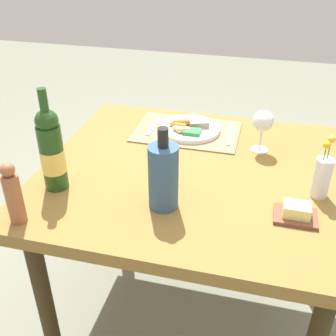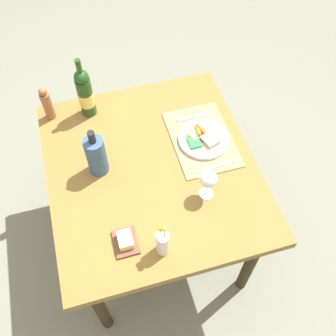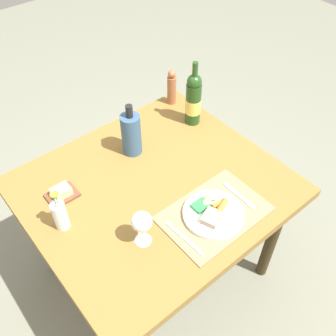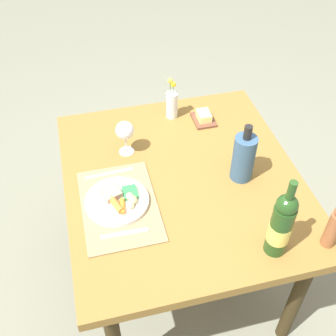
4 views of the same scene
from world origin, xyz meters
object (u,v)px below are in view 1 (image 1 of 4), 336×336
at_px(wine_bottle, 52,151).
at_px(butter_dish, 296,213).
at_px(knife, 154,126).
at_px(pepper_mill, 13,195).
at_px(dinner_plate, 190,128).
at_px(cooler_bottle, 163,176).
at_px(dining_table, 194,188).
at_px(wine_glass, 263,122).
at_px(flower_vase, 322,176).
at_px(fork, 230,134).

bearing_deg(wine_bottle, butter_dish, -178.39).
relative_size(knife, pepper_mill, 0.89).
bearing_deg(wine_bottle, pepper_mill, 83.11).
bearing_deg(dinner_plate, butter_dish, 131.09).
xyz_separation_m(dinner_plate, pepper_mill, (0.38, 0.71, 0.08)).
xyz_separation_m(dinner_plate, cooler_bottle, (-0.02, 0.53, 0.09)).
bearing_deg(dining_table, wine_glass, -136.87).
bearing_deg(knife, flower_vase, 153.55).
height_order(pepper_mill, butter_dish, pepper_mill).
bearing_deg(dinner_plate, cooler_bottle, 92.69).
height_order(flower_vase, pepper_mill, flower_vase).
bearing_deg(fork, pepper_mill, 49.92).
distance_m(dinner_plate, wine_bottle, 0.64).
bearing_deg(dinner_plate, fork, -176.23).
height_order(wine_glass, butter_dish, wine_glass).
relative_size(knife, butter_dish, 1.38).
bearing_deg(butter_dish, wine_glass, -71.84).
bearing_deg(butter_dish, dinner_plate, -48.91).
distance_m(wine_glass, wine_bottle, 0.78).
height_order(wine_bottle, pepper_mill, wine_bottle).
height_order(cooler_bottle, pepper_mill, cooler_bottle).
height_order(knife, wine_glass, wine_glass).
distance_m(fork, pepper_mill, 0.91).
xyz_separation_m(dining_table, butter_dish, (-0.35, 0.20, 0.10)).
distance_m(cooler_bottle, wine_glass, 0.52).
xyz_separation_m(wine_bottle, pepper_mill, (0.02, 0.20, -0.04)).
relative_size(dinner_plate, knife, 1.42).
distance_m(dinner_plate, wine_glass, 0.32).
xyz_separation_m(fork, wine_glass, (-0.13, 0.10, 0.11)).
distance_m(dinner_plate, knife, 0.16).
bearing_deg(wine_bottle, fork, -134.72).
bearing_deg(knife, butter_dish, 141.54).
bearing_deg(fork, flower_vase, 129.61).
bearing_deg(dinner_plate, wine_glass, 163.71).
height_order(dining_table, flower_vase, flower_vase).
distance_m(fork, flower_vase, 0.50).
xyz_separation_m(wine_glass, flower_vase, (-0.21, 0.26, -0.04)).
bearing_deg(wine_glass, dining_table, 43.13).
relative_size(knife, cooler_bottle, 0.66).
bearing_deg(knife, cooler_bottle, 110.64).
bearing_deg(flower_vase, wine_bottle, 10.87).
height_order(knife, butter_dish, butter_dish).
height_order(wine_glass, pepper_mill, pepper_mill).
relative_size(dinner_plate, pepper_mill, 1.26).
bearing_deg(dining_table, flower_vase, 171.71).
xyz_separation_m(knife, wine_bottle, (0.19, 0.52, 0.13)).
bearing_deg(butter_dish, pepper_mill, 15.28).
height_order(dinner_plate, butter_dish, dinner_plate).
relative_size(wine_glass, flower_vase, 0.77).
bearing_deg(cooler_bottle, pepper_mill, 24.50).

